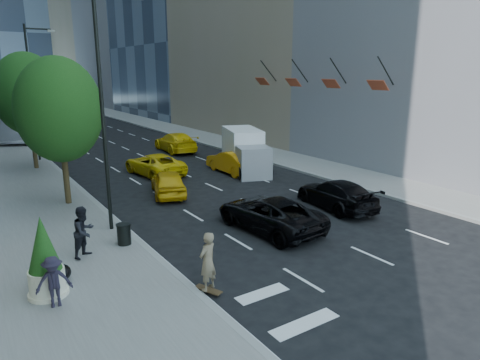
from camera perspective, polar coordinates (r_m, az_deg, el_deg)
ground at (r=19.26m, az=5.97°, el=-6.59°), size 160.00×160.00×0.00m
sidewalk_right at (r=49.28m, az=-7.37°, el=6.33°), size 4.00×120.00×0.15m
lamp_near at (r=18.58m, az=-17.48°, el=10.48°), size 2.13×0.22×10.00m
lamp_far at (r=36.19m, az=-25.81°, el=11.31°), size 2.13×0.22×10.00m
tree_near at (r=23.29m, az=-22.97°, el=8.58°), size 4.20×4.20×7.46m
tree_mid at (r=33.12m, az=-26.45°, el=10.22°), size 4.50×4.50×7.99m
tree_far at (r=46.06m, az=-28.59°, el=9.87°), size 3.90×3.90×6.92m
traffic_signal at (r=54.11m, az=-28.55°, el=9.87°), size 2.48×0.53×5.20m
facade_flags at (r=32.55m, az=9.65°, el=12.97°), size 1.85×13.30×2.05m
skateboarder at (r=13.67m, az=-4.34°, el=-11.27°), size 0.82×0.69×1.91m
black_sedan_lincoln at (r=18.99m, az=3.94°, el=-4.46°), size 2.89×5.56×1.50m
black_sedan_mercedes at (r=22.47m, az=12.70°, el=-1.83°), size 2.74×5.28×1.46m
taxi_a at (r=24.51m, az=-9.53°, el=-0.33°), size 2.96×4.60×1.46m
taxi_b at (r=29.50m, az=-1.00°, el=2.45°), size 1.65×4.71×1.55m
taxi_c at (r=29.55m, az=-11.35°, el=2.08°), size 2.99×5.44×1.44m
taxi_d at (r=37.87m, az=-8.60°, el=5.02°), size 2.66×5.79×1.64m
city_bus at (r=50.28m, az=-25.92°, el=7.23°), size 8.41×13.45×3.72m
box_truck at (r=30.03m, az=0.69°, el=4.00°), size 4.05×6.37×2.87m
pedestrian_a at (r=16.84m, az=-20.08°, el=-6.50°), size 1.19×1.14×1.94m
pedestrian_c at (r=13.84m, az=-23.59°, el=-12.32°), size 1.08×0.72×1.55m
trash_can at (r=17.72m, az=-15.21°, el=-7.03°), size 0.54×0.54×0.81m
planter_shrub at (r=14.38m, az=-24.62°, el=-9.50°), size 1.06×1.06×2.55m
garbage_bags at (r=15.40m, az=-23.32°, el=-11.70°), size 1.07×1.03×0.53m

